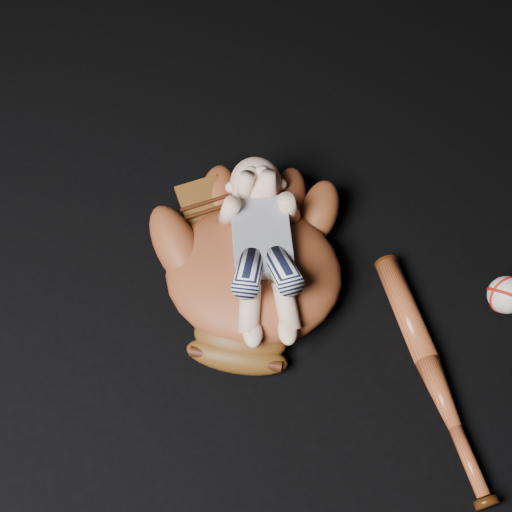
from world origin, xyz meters
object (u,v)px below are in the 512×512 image
(baseball_glove, at_px, (253,268))
(baseball_bat, at_px, (433,374))
(baseball, at_px, (507,295))
(newborn_baby, at_px, (263,249))

(baseball_glove, relative_size, baseball_bat, 0.97)
(baseball_glove, distance_m, baseball_bat, 0.36)
(baseball_glove, bearing_deg, baseball, 6.19)
(newborn_baby, xyz_separation_m, baseball, (0.43, -0.13, -0.09))
(baseball_bat, bearing_deg, baseball_glove, 137.32)
(baseball, bearing_deg, baseball_glove, 163.79)
(baseball_glove, distance_m, baseball, 0.47)
(baseball_glove, xyz_separation_m, newborn_baby, (0.02, 0.00, 0.06))
(baseball_glove, xyz_separation_m, baseball_bat, (0.27, -0.24, -0.05))
(baseball_bat, bearing_deg, baseball, 32.58)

